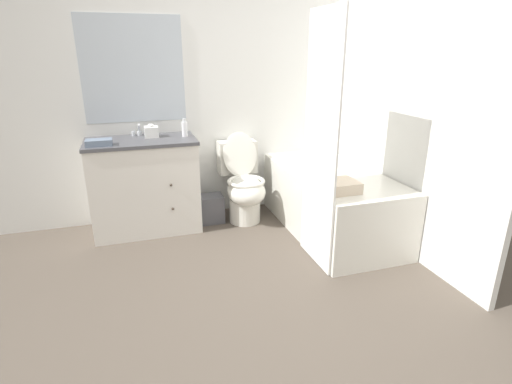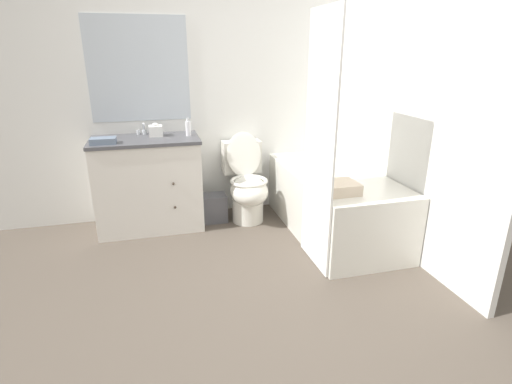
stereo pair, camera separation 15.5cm
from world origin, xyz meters
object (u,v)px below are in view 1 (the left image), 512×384
toilet (243,186)px  soap_dispenser (185,129)px  sink_faucet (139,132)px  wastebasket (211,209)px  hand_towel_folded (99,142)px  bath_towel_folded (339,186)px  vanity_cabinet (145,185)px  tissue_box (151,132)px  bathtub (331,200)px

toilet → soap_dispenser: size_ratio=5.22×
sink_faucet → wastebasket: bearing=-18.6°
wastebasket → soap_dispenser: size_ratio=1.65×
hand_towel_folded → bath_towel_folded: bearing=-27.0°
soap_dispenser → hand_towel_folded: size_ratio=0.78×
wastebasket → bath_towel_folded: bearing=-51.0°
toilet → wastebasket: bearing=170.7°
wastebasket → hand_towel_folded: hand_towel_folded is taller
vanity_cabinet → tissue_box: size_ratio=7.27×
toilet → tissue_box: size_ratio=6.49×
tissue_box → hand_towel_folded: (-0.44, -0.22, -0.02)m
wastebasket → soap_dispenser: soap_dispenser is taller
sink_faucet → soap_dispenser: (0.40, -0.17, 0.04)m
wastebasket → tissue_box: 0.93m
toilet → soap_dispenser: soap_dispenser is taller
wastebasket → vanity_cabinet: bearing=177.7°
vanity_cabinet → soap_dispenser: bearing=1.7°
sink_faucet → tissue_box: bearing=-43.8°
wastebasket → toilet: bearing=-9.3°
soap_dispenser → vanity_cabinet: bearing=-178.3°
toilet → tissue_box: (-0.82, 0.16, 0.55)m
bathtub → bath_towel_folded: size_ratio=5.74×
tissue_box → sink_faucet: bearing=136.2°
sink_faucet → bathtub: size_ratio=0.09×
sink_faucet → soap_dispenser: bearing=-22.8°
bathtub → wastebasket: bearing=153.6°
toilet → tissue_box: 1.00m
toilet → wastebasket: size_ratio=3.17×
tissue_box → bath_towel_folded: tissue_box is taller
toilet → bath_towel_folded: bearing=-62.5°
tissue_box → hand_towel_folded: 0.50m
sink_faucet → hand_towel_folded: 0.47m
toilet → bath_towel_folded: (0.50, -0.96, 0.26)m
vanity_cabinet → tissue_box: (0.10, 0.08, 0.47)m
bathtub → wastebasket: bathtub is taller
toilet → hand_towel_folded: hand_towel_folded is taller
vanity_cabinet → bath_towel_folded: (1.43, -1.04, 0.17)m
vanity_cabinet → bath_towel_folded: vanity_cabinet is taller
tissue_box → bath_towel_folded: size_ratio=0.48×
sink_faucet → toilet: sink_faucet is taller
bath_towel_folded → soap_dispenser: bearing=134.4°
vanity_cabinet → toilet: bearing=-4.8°
soap_dispenser → tissue_box: bearing=167.0°
vanity_cabinet → bathtub: size_ratio=0.60×
bathtub → bath_towel_folded: bearing=-112.9°
sink_faucet → wastebasket: sink_faucet is taller
vanity_cabinet → wastebasket: bearing=-2.3°
bathtub → wastebasket: (-1.04, 0.51, -0.15)m
wastebasket → hand_towel_folded: bearing=-172.7°
vanity_cabinet → sink_faucet: size_ratio=6.80×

